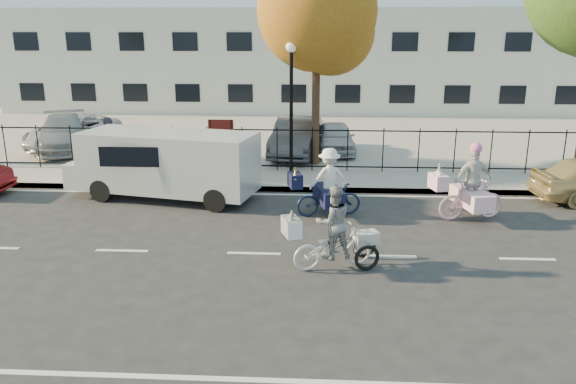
# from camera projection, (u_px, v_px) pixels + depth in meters

# --- Properties ---
(ground) EXTENTS (120.00, 120.00, 0.00)m
(ground) POSITION_uv_depth(u_px,v_px,m) (254.00, 254.00, 12.53)
(ground) COLOR #333334
(road_markings) EXTENTS (60.00, 9.52, 0.01)m
(road_markings) POSITION_uv_depth(u_px,v_px,m) (254.00, 253.00, 12.53)
(road_markings) COLOR silver
(road_markings) RESTS_ON ground
(curb) EXTENTS (60.00, 0.10, 0.15)m
(curb) POSITION_uv_depth(u_px,v_px,m) (272.00, 189.00, 17.35)
(curb) COLOR #A8A399
(curb) RESTS_ON ground
(sidewalk) EXTENTS (60.00, 2.20, 0.15)m
(sidewalk) POSITION_uv_depth(u_px,v_px,m) (275.00, 180.00, 18.36)
(sidewalk) COLOR #A8A399
(sidewalk) RESTS_ON ground
(parking_lot) EXTENTS (60.00, 15.60, 0.15)m
(parking_lot) POSITION_uv_depth(u_px,v_px,m) (289.00, 133.00, 26.90)
(parking_lot) COLOR #A8A399
(parking_lot) RESTS_ON ground
(iron_fence) EXTENTS (58.00, 0.06, 1.50)m
(iron_fence) POSITION_uv_depth(u_px,v_px,m) (277.00, 149.00, 19.19)
(iron_fence) COLOR black
(iron_fence) RESTS_ON sidewalk
(building) EXTENTS (34.00, 10.00, 6.00)m
(building) POSITION_uv_depth(u_px,v_px,m) (297.00, 60.00, 35.68)
(building) COLOR silver
(building) RESTS_ON ground
(lamppost) EXTENTS (0.36, 0.36, 4.33)m
(lamppost) POSITION_uv_depth(u_px,v_px,m) (291.00, 84.00, 18.16)
(lamppost) COLOR black
(lamppost) RESTS_ON sidewalk
(street_sign) EXTENTS (0.85, 0.06, 1.80)m
(street_sign) POSITION_uv_depth(u_px,v_px,m) (221.00, 135.00, 18.76)
(street_sign) COLOR black
(street_sign) RESTS_ON sidewalk
(zebra_trike) EXTENTS (2.08, 1.32, 1.79)m
(zebra_trike) POSITION_uv_depth(u_px,v_px,m) (333.00, 237.00, 11.61)
(zebra_trike) COLOR white
(zebra_trike) RESTS_ON ground
(unicorn_bike) EXTENTS (2.09, 1.50, 2.06)m
(unicorn_bike) POSITION_uv_depth(u_px,v_px,m) (471.00, 192.00, 14.60)
(unicorn_bike) COLOR #FFC2D1
(unicorn_bike) RESTS_ON ground
(bull_bike) EXTENTS (2.04, 1.43, 1.84)m
(bull_bike) POSITION_uv_depth(u_px,v_px,m) (328.00, 189.00, 14.94)
(bull_bike) COLOR #111C38
(bull_bike) RESTS_ON ground
(white_van) EXTENTS (5.86, 2.91, 1.97)m
(white_van) POSITION_uv_depth(u_px,v_px,m) (166.00, 162.00, 16.38)
(white_van) COLOR silver
(white_van) RESTS_ON ground
(pedestrian) EXTENTS (0.77, 0.59, 1.90)m
(pedestrian) POSITION_uv_depth(u_px,v_px,m) (109.00, 145.00, 18.80)
(pedestrian) COLOR black
(pedestrian) RESTS_ON sidewalk
(lot_car_a) EXTENTS (3.53, 5.07, 1.36)m
(lot_car_a) POSITION_uv_depth(u_px,v_px,m) (64.00, 133.00, 22.49)
(lot_car_a) COLOR #93969A
(lot_car_a) RESTS_ON parking_lot
(lot_car_b) EXTENTS (3.04, 5.03, 1.31)m
(lot_car_b) POSITION_uv_depth(u_px,v_px,m) (72.00, 132.00, 22.97)
(lot_car_b) COLOR silver
(lot_car_b) RESTS_ON parking_lot
(lot_car_c) EXTENTS (2.04, 4.52, 1.44)m
(lot_car_c) POSITION_uv_depth(u_px,v_px,m) (297.00, 137.00, 21.53)
(lot_car_c) COLOR #4A4B51
(lot_car_c) RESTS_ON parking_lot
(lot_car_d) EXTENTS (1.59, 3.56, 1.19)m
(lot_car_d) POSITION_uv_depth(u_px,v_px,m) (335.00, 137.00, 22.05)
(lot_car_d) COLOR #B6B7BE
(lot_car_d) RESTS_ON parking_lot
(tree_mid) EXTENTS (4.07, 4.07, 7.47)m
(tree_mid) POSITION_uv_depth(u_px,v_px,m) (321.00, 17.00, 18.92)
(tree_mid) COLOR #442D1D
(tree_mid) RESTS_ON ground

